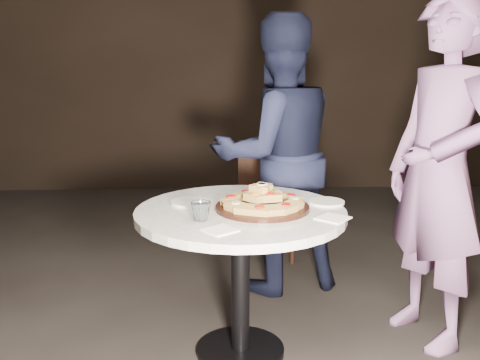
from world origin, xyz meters
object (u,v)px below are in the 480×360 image
object	(u,v)px
serving_board	(262,207)
diner_navy	(277,156)
chair_far	(268,190)
diner_teal	(439,174)
focaccia_pile	(263,199)
water_glass	(201,211)
table	(240,237)

from	to	relation	value
serving_board	diner_navy	xyz separation A→B (m)	(0.15, 0.82, 0.10)
chair_far	diner_teal	distance (m)	1.43
chair_far	diner_navy	bearing A→B (deg)	94.81
diner_teal	chair_far	bearing A→B (deg)	-167.32
serving_board	focaccia_pile	world-z (taller)	focaccia_pile
water_glass	chair_far	distance (m)	1.55
water_glass	serving_board	bearing A→B (deg)	30.18
serving_board	water_glass	size ratio (longest dim) A/B	4.89
table	water_glass	distance (m)	0.31
serving_board	focaccia_pile	distance (m)	0.04
serving_board	water_glass	distance (m)	0.33
serving_board	table	bearing A→B (deg)	175.55
table	chair_far	bearing A→B (deg)	79.04
water_glass	diner_teal	distance (m)	1.21
chair_far	diner_navy	size ratio (longest dim) A/B	0.52
water_glass	chair_far	xyz separation A→B (m)	(0.43, 1.46, -0.27)
chair_far	diner_navy	xyz separation A→B (m)	(0.01, -0.48, 0.34)
serving_board	focaccia_pile	bearing A→B (deg)	64.96
water_glass	focaccia_pile	bearing A→B (deg)	30.60
serving_board	chair_far	xyz separation A→B (m)	(0.15, 1.30, -0.24)
focaccia_pile	table	bearing A→B (deg)	177.71
focaccia_pile	chair_far	bearing A→B (deg)	83.58
serving_board	water_glass	world-z (taller)	water_glass
diner_navy	diner_teal	bearing A→B (deg)	120.56
table	serving_board	distance (m)	0.18
water_glass	diner_teal	bearing A→B (deg)	14.16
table	diner_teal	size ratio (longest dim) A/B	0.72
serving_board	diner_teal	size ratio (longest dim) A/B	0.25
diner_navy	serving_board	bearing A→B (deg)	63.29
serving_board	diner_navy	size ratio (longest dim) A/B	0.26
chair_far	diner_navy	world-z (taller)	diner_navy
serving_board	diner_teal	world-z (taller)	diner_teal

